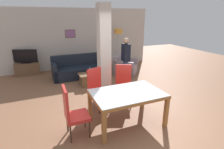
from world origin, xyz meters
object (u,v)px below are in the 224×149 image
at_px(coffee_table, 89,79).
at_px(standing_person, 126,57).
at_px(dining_table, 127,99).
at_px(armchair, 125,67).
at_px(dining_chair_far_right, 124,84).
at_px(bottle, 90,72).
at_px(dining_chair_head_left, 73,111).
at_px(tv_stand, 27,69).
at_px(sofa, 80,69).
at_px(tv_screen, 25,56).
at_px(floor_lamp, 118,35).
at_px(dining_chair_far_left, 97,88).

xyz_separation_m(coffee_table, standing_person, (1.40, -0.14, 0.72)).
bearing_deg(dining_table, armchair, 63.46).
distance_m(dining_chair_far_right, bottle, 1.66).
relative_size(dining_chair_head_left, armchair, 0.87).
relative_size(coffee_table, tv_stand, 0.70).
distance_m(sofa, tv_screen, 2.28).
xyz_separation_m(dining_table, armchair, (1.64, 3.28, -0.33)).
relative_size(tv_screen, floor_lamp, 0.51).
relative_size(bottle, tv_screen, 0.26).
bearing_deg(standing_person, dining_table, 159.02).
bearing_deg(floor_lamp, coffee_table, -137.46).
relative_size(sofa, coffee_table, 3.20).
height_order(dining_table, tv_screen, tv_screen).
height_order(dining_chair_head_left, tv_screen, dining_chair_head_left).
height_order(coffee_table, standing_person, standing_person).
xyz_separation_m(dining_table, standing_person, (1.24, 2.47, 0.32)).
relative_size(dining_chair_far_left, armchair, 0.87).
bearing_deg(armchair, tv_stand, -64.76).
distance_m(floor_lamp, standing_person, 2.16).
height_order(dining_table, floor_lamp, floor_lamp).
bearing_deg(dining_chair_far_right, coffee_table, -49.29).
distance_m(bottle, tv_screen, 3.03).
bearing_deg(dining_table, tv_screen, 115.16).
bearing_deg(sofa, tv_screen, -28.16).
distance_m(dining_table, tv_screen, 5.19).
bearing_deg(dining_chair_far_right, floor_lamp, -90.14).
bearing_deg(dining_chair_far_left, tv_screen, -86.85).
height_order(floor_lamp, standing_person, floor_lamp).
xyz_separation_m(tv_screen, standing_person, (3.44, -2.23, 0.14)).
xyz_separation_m(dining_chair_far_left, coffee_table, (0.22, 1.68, -0.35)).
relative_size(dining_table, floor_lamp, 0.87).
bearing_deg(dining_table, dining_chair_far_right, 67.59).
relative_size(dining_chair_head_left, sofa, 0.51).
xyz_separation_m(dining_chair_head_left, floor_lamp, (3.06, 4.45, 0.96)).
distance_m(bottle, standing_person, 1.43).
xyz_separation_m(dining_table, dining_chair_far_right, (0.39, 0.94, -0.05)).
height_order(dining_chair_head_left, dining_chair_far_right, same).
bearing_deg(sofa, dining_chair_head_left, 75.04).
height_order(tv_screen, floor_lamp, floor_lamp).
distance_m(dining_chair_head_left, dining_chair_far_left, 1.25).
bearing_deg(standing_person, armchair, -20.73).
distance_m(dining_table, bottle, 2.52).
bearing_deg(tv_stand, dining_table, -64.84).
distance_m(dining_chair_far_right, tv_screen, 4.57).
bearing_deg(dining_chair_far_left, dining_table, 90.00).
bearing_deg(floor_lamp, bottle, -135.54).
distance_m(tv_screen, floor_lamp, 4.13).
relative_size(coffee_table, tv_screen, 0.73).
xyz_separation_m(dining_table, coffee_table, (-0.17, 2.61, -0.40)).
height_order(armchair, floor_lamp, floor_lamp).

